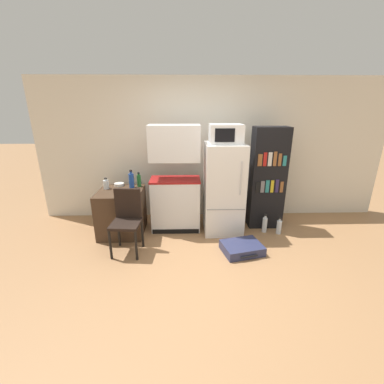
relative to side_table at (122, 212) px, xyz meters
name	(u,v)px	position (x,y,z in m)	size (l,w,h in m)	color
ground_plane	(210,276)	(1.37, -1.23, -0.37)	(24.00, 24.00, 0.00)	#A3754C
wall_back	(212,150)	(1.57, 0.77, 0.90)	(6.40, 0.10, 2.55)	silver
side_table	(122,212)	(0.00, 0.00, 0.00)	(0.71, 0.74, 0.75)	#422D1E
kitchen_hutch	(175,184)	(0.90, 0.14, 0.44)	(0.83, 0.46, 1.78)	white
refrigerator	(224,189)	(1.70, 0.05, 0.38)	(0.63, 0.66, 1.50)	white
microwave	(226,134)	(1.70, 0.05, 1.27)	(0.51, 0.40, 0.29)	silver
bookshelf	(267,179)	(2.47, 0.21, 0.50)	(0.58, 0.32, 1.74)	black
bottle_blue_soda	(131,180)	(0.16, 0.17, 0.50)	(0.09, 0.09, 0.30)	#1E47A3
bottle_green_tall	(139,181)	(0.28, 0.23, 0.48)	(0.07, 0.07, 0.25)	#1E6028
bottle_clear_short	(106,184)	(-0.25, 0.11, 0.45)	(0.09, 0.09, 0.19)	silver
bowl	(119,184)	(-0.08, 0.27, 0.40)	(0.17, 0.17, 0.05)	silver
chair	(127,216)	(0.22, -0.56, 0.18)	(0.43, 0.44, 0.93)	black
suitcase_large_flat	(242,248)	(1.89, -0.69, -0.31)	(0.65, 0.55, 0.13)	navy
water_bottle_front	(279,227)	(2.64, -0.13, -0.25)	(0.08, 0.08, 0.30)	silver
water_bottle_middle	(265,224)	(2.41, -0.06, -0.23)	(0.08, 0.08, 0.33)	silver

